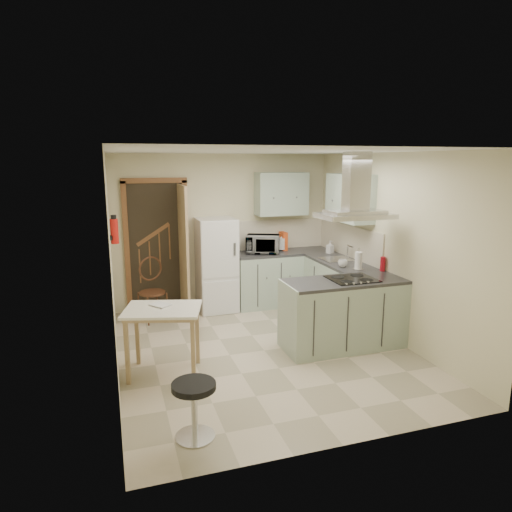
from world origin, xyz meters
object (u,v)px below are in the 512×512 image
object	(u,v)px
extractor_hood	(355,216)
drop_leaf_table	(164,341)
bentwood_chair	(152,293)
fridge	(216,265)
peninsula	(344,313)
microwave	(263,244)
stool	(194,410)

from	to	relation	value
extractor_hood	drop_leaf_table	bearing A→B (deg)	-178.48
drop_leaf_table	bentwood_chair	distance (m)	1.83
fridge	extractor_hood	bearing A→B (deg)	-56.21
extractor_hood	drop_leaf_table	xyz separation A→B (m)	(-2.41, -0.06, -1.33)
drop_leaf_table	bentwood_chair	size ratio (longest dim) A/B	0.94
peninsula	drop_leaf_table	size ratio (longest dim) A/B	1.87
bentwood_chair	microwave	world-z (taller)	microwave
stool	microwave	size ratio (longest dim) A/B	0.98
stool	peninsula	bearing A→B (deg)	32.36
peninsula	microwave	size ratio (longest dim) A/B	2.92
peninsula	microwave	xyz separation A→B (m)	(-0.45, 1.96, 0.60)
fridge	bentwood_chair	xyz separation A→B (m)	(-1.05, -0.21, -0.31)
fridge	peninsula	bearing A→B (deg)	-58.26
bentwood_chair	stool	bearing A→B (deg)	-110.70
microwave	bentwood_chair	bearing A→B (deg)	-151.02
fridge	extractor_hood	distance (m)	2.57
extractor_hood	stool	distance (m)	3.07
fridge	stool	world-z (taller)	fridge
peninsula	stool	bearing A→B (deg)	-147.64
bentwood_chair	microwave	xyz separation A→B (m)	(1.83, 0.19, 0.61)
drop_leaf_table	stool	xyz separation A→B (m)	(0.10, -1.34, -0.13)
bentwood_chair	drop_leaf_table	bearing A→B (deg)	-113.09
drop_leaf_table	bentwood_chair	world-z (taller)	bentwood_chair
fridge	bentwood_chair	size ratio (longest dim) A/B	1.71
peninsula	stool	world-z (taller)	peninsula
extractor_hood	bentwood_chair	world-z (taller)	extractor_hood
stool	microwave	distance (m)	3.88
fridge	peninsula	distance (m)	2.35
extractor_hood	peninsula	bearing A→B (deg)	180.00
extractor_hood	microwave	xyz separation A→B (m)	(-0.55, 1.96, -0.67)
fridge	extractor_hood	world-z (taller)	extractor_hood
peninsula	fridge	bearing A→B (deg)	121.74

